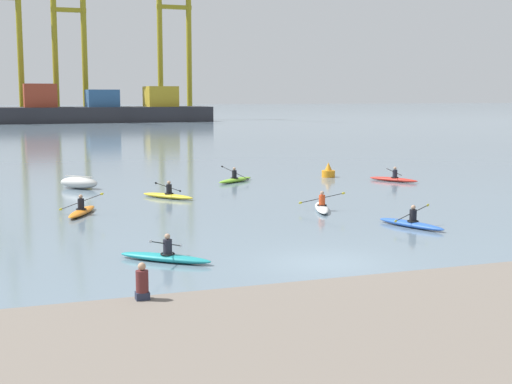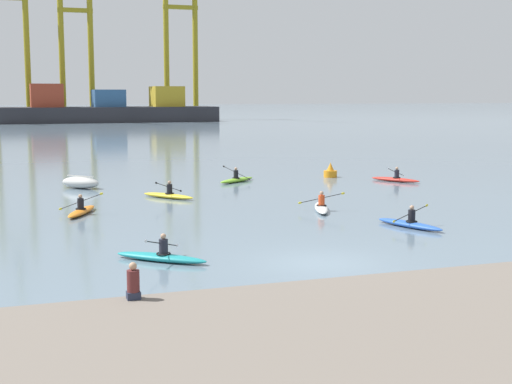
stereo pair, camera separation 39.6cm
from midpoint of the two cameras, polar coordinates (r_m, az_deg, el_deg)
ground_plane at (r=23.93m, az=5.65°, el=-5.65°), size 800.00×800.00×0.00m
container_barge at (r=151.32m, az=-11.56°, el=6.42°), size 44.14×10.71×7.72m
gantry_crane_west_mid at (r=159.19m, az=-18.88°, el=12.37°), size 7.73×19.20×38.33m
gantry_crane_east_mid at (r=159.58m, az=-14.00°, el=12.04°), size 7.26×16.62×37.06m
gantry_crane_east at (r=164.83m, az=-5.85°, el=12.62°), size 7.85×21.12×40.02m
capsized_dinghy at (r=43.94m, az=-13.48°, el=0.74°), size 2.60×2.63×0.76m
channel_buoy at (r=48.84m, az=6.14°, el=1.60°), size 0.90×0.90×1.00m
kayak_lime at (r=45.86m, az=-1.29°, el=1.01°), size 3.09×2.50×1.03m
kayak_red at (r=46.98m, az=11.22°, el=1.02°), size 2.30×3.20×0.99m
kayak_blue at (r=30.86m, az=12.45°, el=-2.45°), size 2.14×3.41×0.95m
kayak_orange at (r=34.39m, az=-13.34°, el=-1.44°), size 2.01×3.35×1.06m
kayak_white at (r=34.68m, az=5.52°, el=-1.19°), size 2.11×3.39×0.95m
kayak_teal at (r=24.25m, az=-7.05°, el=-5.07°), size 2.94×2.70×0.96m
kayak_yellow at (r=38.92m, az=-6.67°, el=-0.24°), size 2.55×3.06×1.01m
seated_onlooker at (r=17.36m, az=-9.05°, el=-7.12°), size 0.32×0.30×0.90m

